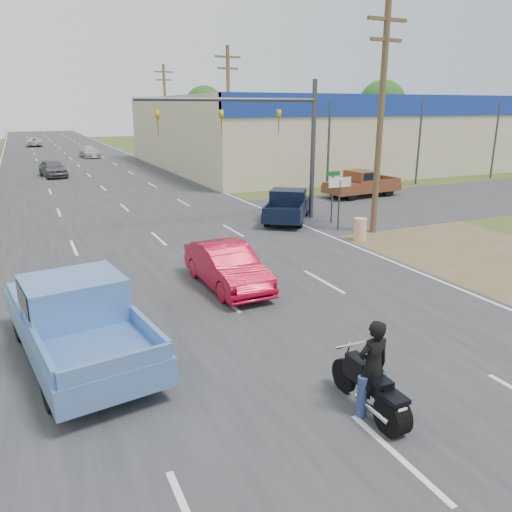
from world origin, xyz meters
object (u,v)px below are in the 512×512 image
rider (373,371)px  navy_pickup (288,205)px  red_convertible (227,266)px  blue_pickup (76,317)px  motorcycle (373,392)px  distant_car_grey (53,168)px  brown_pickup (361,184)px  distant_car_silver (90,152)px  distant_car_white (34,142)px

rider → navy_pickup: size_ratio=0.37×
red_convertible → blue_pickup: 5.73m
blue_pickup → navy_pickup: blue_pickup is taller
motorcycle → distant_car_grey: size_ratio=0.53×
motorcycle → distant_car_grey: bearing=95.2°
motorcycle → brown_pickup: brown_pickup is taller
red_convertible → blue_pickup: (-4.93, -2.90, 0.29)m
red_convertible → distant_car_silver: size_ratio=0.96×
motorcycle → distant_car_grey: distant_car_grey is taller
brown_pickup → distant_car_grey: bearing=37.9°
blue_pickup → distant_car_silver: blue_pickup is taller
motorcycle → brown_pickup: (14.42, 20.02, 0.36)m
blue_pickup → distant_car_silver: 50.71m
red_convertible → motorcycle: size_ratio=1.92×
distant_car_silver → distant_car_white: size_ratio=0.97×
navy_pickup → distant_car_white: bearing=135.7°
red_convertible → brown_pickup: (14.28, 12.26, 0.15)m
distant_car_grey → distant_car_white: bearing=81.7°
motorcycle → distant_car_silver: bearing=88.6°
motorcycle → distant_car_silver: distant_car_silver is taller
rider → distant_car_grey: 38.91m
distant_car_silver → blue_pickup: bearing=-102.3°
distant_car_silver → distant_car_grey: bearing=-111.9°
rider → blue_pickup: size_ratio=0.30×
red_convertible → rider: 7.71m
navy_pickup → brown_pickup: bearing=65.2°
motorcycle → navy_pickup: navy_pickup is taller
distant_car_silver → brown_pickup: bearing=-75.1°
distant_car_silver → distant_car_white: 21.95m
brown_pickup → distant_car_silver: brown_pickup is taller
rider → brown_pickup: 24.62m
red_convertible → rider: bearing=-92.4°
red_convertible → distant_car_silver: red_convertible is taller
distant_car_grey → red_convertible: bearing=-92.5°
motorcycle → distant_car_white: (-3.40, 76.45, 0.14)m
brown_pickup → red_convertible: bearing=125.5°
navy_pickup → distant_car_silver: 39.65m
distant_car_silver → red_convertible: bearing=-96.9°
navy_pickup → red_convertible: bearing=-93.2°
red_convertible → distant_car_white: (-3.54, 68.68, -0.07)m
navy_pickup → distant_car_grey: size_ratio=1.18×
red_convertible → motorcycle: (-0.14, -7.77, -0.20)m
rider → navy_pickup: 17.10m
distant_car_silver → distant_car_white: distant_car_silver is taller
blue_pickup → distant_car_silver: bearing=74.6°
red_convertible → blue_pickup: bearing=-150.8°
navy_pickup → distant_car_grey: bearing=149.5°
distant_car_white → blue_pickup: bearing=89.7°
rider → distant_car_silver: bearing=-91.4°
motorcycle → distant_car_white: distant_car_white is taller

